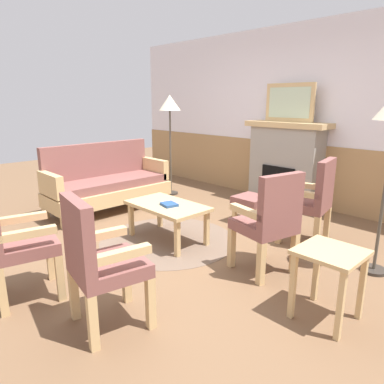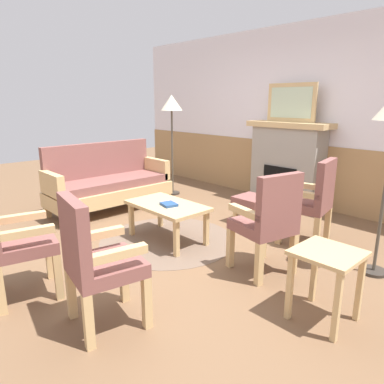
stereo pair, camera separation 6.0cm
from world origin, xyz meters
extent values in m
plane|color=brown|center=(0.00, 0.00, 0.00)|extent=(14.00, 14.00, 0.00)
cube|color=white|center=(0.00, 2.60, 1.35)|extent=(7.20, 0.12, 2.70)
cube|color=#A87F51|center=(0.00, 2.53, 0.47)|extent=(7.20, 0.02, 0.95)
cube|color=gray|center=(0.00, 2.35, 0.60)|extent=(1.10, 0.36, 1.20)
cube|color=black|center=(0.00, 2.16, 0.38)|extent=(0.56, 0.02, 0.48)
cube|color=tan|center=(0.00, 2.35, 1.24)|extent=(1.30, 0.44, 0.08)
cube|color=tan|center=(0.00, 2.35, 1.56)|extent=(0.80, 0.03, 0.56)
cube|color=#B2C6A8|center=(0.00, 2.33, 1.56)|extent=(0.68, 0.01, 0.44)
cube|color=tan|center=(-1.29, -0.66, 0.08)|extent=(0.08, 0.08, 0.16)
cube|color=tan|center=(-1.29, 1.02, 0.08)|extent=(0.08, 0.08, 0.16)
cube|color=tan|center=(-1.89, -0.66, 0.08)|extent=(0.08, 0.08, 0.16)
cube|color=tan|center=(-1.89, 1.02, 0.08)|extent=(0.08, 0.08, 0.16)
cube|color=tan|center=(-1.59, 0.18, 0.26)|extent=(0.70, 1.80, 0.20)
cube|color=brown|center=(-1.59, 0.18, 0.42)|extent=(0.60, 1.70, 0.12)
cube|color=brown|center=(-1.89, 0.18, 0.73)|extent=(0.10, 1.70, 0.50)
cube|color=tan|center=(-1.59, -0.67, 0.53)|extent=(0.60, 0.10, 0.30)
cube|color=tan|center=(-1.59, 1.03, 0.53)|extent=(0.60, 0.10, 0.30)
cube|color=tan|center=(-0.52, -0.16, 0.20)|extent=(0.05, 0.05, 0.40)
cube|color=tan|center=(0.32, -0.16, 0.20)|extent=(0.05, 0.05, 0.40)
cube|color=tan|center=(-0.52, 0.28, 0.20)|extent=(0.05, 0.05, 0.40)
cube|color=tan|center=(0.32, 0.28, 0.20)|extent=(0.05, 0.05, 0.40)
cube|color=tan|center=(-0.10, 0.06, 0.42)|extent=(0.96, 0.56, 0.04)
cylinder|color=brown|center=(-0.10, 0.06, 0.00)|extent=(1.58, 1.58, 0.01)
cube|color=navy|center=(-0.04, 0.03, 0.46)|extent=(0.21, 0.19, 0.03)
cube|color=tan|center=(0.03, 1.11, 0.13)|extent=(0.05, 0.05, 0.26)
cube|color=tan|center=(0.33, 1.11, 0.13)|extent=(0.05, 0.05, 0.26)
cube|color=tan|center=(0.03, 1.41, 0.13)|extent=(0.05, 0.05, 0.26)
cube|color=tan|center=(0.33, 1.41, 0.13)|extent=(0.05, 0.05, 0.26)
cube|color=brown|center=(0.18, 1.26, 0.31)|extent=(0.40, 0.40, 0.10)
cube|color=tan|center=(0.85, 0.07, 0.20)|extent=(0.07, 0.07, 0.40)
cube|color=tan|center=(0.94, 0.48, 0.20)|extent=(0.07, 0.07, 0.40)
cube|color=tan|center=(1.26, -0.02, 0.20)|extent=(0.07, 0.07, 0.40)
cube|color=tan|center=(1.35, 0.39, 0.20)|extent=(0.07, 0.07, 0.40)
cube|color=brown|center=(1.10, 0.23, 0.45)|extent=(0.57, 0.57, 0.10)
cube|color=brown|center=(1.30, 0.19, 0.74)|extent=(0.18, 0.49, 0.48)
cube|color=tan|center=(1.06, 0.03, 0.62)|extent=(0.44, 0.16, 0.06)
cube|color=tan|center=(1.14, 0.43, 0.62)|extent=(0.44, 0.16, 0.06)
cube|color=tan|center=(0.85, 0.92, 0.20)|extent=(0.07, 0.07, 0.40)
cube|color=tan|center=(0.76, 1.33, 0.20)|extent=(0.07, 0.07, 0.40)
cube|color=tan|center=(1.26, 1.00, 0.20)|extent=(0.07, 0.07, 0.40)
cube|color=tan|center=(1.17, 1.41, 0.20)|extent=(0.07, 0.07, 0.40)
cube|color=brown|center=(1.01, 1.16, 0.45)|extent=(0.57, 0.57, 0.10)
cube|color=brown|center=(1.21, 1.20, 0.74)|extent=(0.17, 0.49, 0.48)
cube|color=tan|center=(1.05, 0.96, 0.62)|extent=(0.45, 0.16, 0.06)
cube|color=tan|center=(0.97, 1.36, 0.62)|extent=(0.45, 0.16, 0.06)
cube|color=tan|center=(-0.13, -1.32, 0.20)|extent=(0.07, 0.07, 0.40)
cube|color=tan|center=(0.28, -1.40, 0.20)|extent=(0.07, 0.07, 0.40)
cube|color=tan|center=(0.20, -1.81, 0.20)|extent=(0.07, 0.07, 0.40)
cube|color=brown|center=(0.03, -1.56, 0.45)|extent=(0.57, 0.57, 0.10)
cube|color=tan|center=(-0.17, -1.52, 0.62)|extent=(0.16, 0.44, 0.06)
cube|color=tan|center=(0.23, -1.61, 0.62)|extent=(0.16, 0.44, 0.06)
cube|color=tan|center=(0.67, -1.02, 0.20)|extent=(0.07, 0.07, 0.40)
cube|color=tan|center=(1.09, -1.10, 0.20)|extent=(0.07, 0.07, 0.40)
cube|color=tan|center=(0.60, -1.44, 0.20)|extent=(0.07, 0.07, 0.40)
cube|color=tan|center=(1.01, -1.51, 0.20)|extent=(0.07, 0.07, 0.40)
cube|color=brown|center=(0.84, -1.27, 0.45)|extent=(0.55, 0.55, 0.10)
cube|color=brown|center=(0.81, -1.46, 0.74)|extent=(0.49, 0.16, 0.48)
cube|color=tan|center=(0.64, -1.23, 0.62)|extent=(0.14, 0.45, 0.06)
cube|color=tan|center=(1.05, -1.30, 0.62)|extent=(0.14, 0.45, 0.06)
cube|color=tan|center=(1.72, 0.10, 0.26)|extent=(0.04, 0.04, 0.52)
cube|color=tan|center=(2.08, 0.10, 0.26)|extent=(0.04, 0.04, 0.52)
cube|color=tan|center=(1.72, -0.26, 0.26)|extent=(0.04, 0.04, 0.52)
cube|color=tan|center=(2.08, -0.26, 0.26)|extent=(0.04, 0.04, 0.52)
cube|color=tan|center=(1.90, -0.08, 0.54)|extent=(0.44, 0.44, 0.03)
cylinder|color=#332D28|center=(-1.69, 1.46, 0.01)|extent=(0.24, 0.24, 0.03)
cylinder|color=#4C473D|center=(-1.69, 1.46, 0.73)|extent=(0.03, 0.03, 1.40)
cone|color=beige|center=(-1.69, 1.46, 1.55)|extent=(0.36, 0.36, 0.25)
cylinder|color=#332D28|center=(1.87, 0.98, 0.01)|extent=(0.24, 0.24, 0.03)
cylinder|color=#4C473D|center=(1.87, 0.98, 0.73)|extent=(0.03, 0.03, 1.40)
camera|label=1|loc=(2.91, -2.43, 1.60)|focal=33.11mm
camera|label=2|loc=(2.95, -2.38, 1.60)|focal=33.11mm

